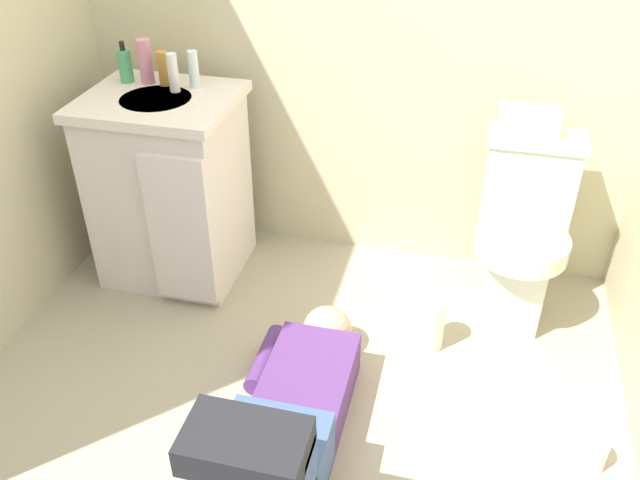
# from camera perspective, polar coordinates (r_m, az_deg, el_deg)

# --- Properties ---
(ground_plane) EXTENTS (2.83, 2.96, 0.04)m
(ground_plane) POSITION_cam_1_polar(r_m,az_deg,el_deg) (2.48, -2.33, -13.14)
(ground_plane) COLOR tan
(toilet) EXTENTS (0.36, 0.46, 0.75)m
(toilet) POSITION_cam_1_polar(r_m,az_deg,el_deg) (2.72, 16.94, 0.53)
(toilet) COLOR silver
(toilet) RESTS_ON ground_plane
(vanity_cabinet) EXTENTS (0.60, 0.53, 0.82)m
(vanity_cabinet) POSITION_cam_1_polar(r_m,az_deg,el_deg) (2.89, -12.74, 4.50)
(vanity_cabinet) COLOR silver
(vanity_cabinet) RESTS_ON ground_plane
(faucet) EXTENTS (0.02, 0.02, 0.10)m
(faucet) POSITION_cam_1_polar(r_m,az_deg,el_deg) (2.82, -12.71, 13.94)
(faucet) COLOR silver
(faucet) RESTS_ON vanity_cabinet
(person_plumber) EXTENTS (0.39, 1.06, 0.52)m
(person_plumber) POSITION_cam_1_polar(r_m,az_deg,el_deg) (2.15, -2.77, -14.94)
(person_plumber) COLOR #512D6B
(person_plumber) RESTS_ON ground_plane
(tissue_box) EXTENTS (0.22, 0.11, 0.10)m
(tissue_box) POSITION_cam_1_polar(r_m,az_deg,el_deg) (2.60, 17.51, 9.74)
(tissue_box) COLOR silver
(tissue_box) RESTS_ON toilet
(soap_dispenser) EXTENTS (0.06, 0.06, 0.17)m
(soap_dispenser) POSITION_cam_1_polar(r_m,az_deg,el_deg) (2.89, -16.43, 14.23)
(soap_dispenser) COLOR #49A15E
(soap_dispenser) RESTS_ON vanity_cabinet
(bottle_pink) EXTENTS (0.06, 0.06, 0.18)m
(bottle_pink) POSITION_cam_1_polar(r_m,az_deg,el_deg) (2.84, -14.80, 14.64)
(bottle_pink) COLOR pink
(bottle_pink) RESTS_ON vanity_cabinet
(bottle_amber) EXTENTS (0.05, 0.05, 0.14)m
(bottle_amber) POSITION_cam_1_polar(r_m,az_deg,el_deg) (2.81, -13.33, 14.20)
(bottle_amber) COLOR #C68833
(bottle_amber) RESTS_ON vanity_cabinet
(bottle_white) EXTENTS (0.04, 0.04, 0.15)m
(bottle_white) POSITION_cam_1_polar(r_m,az_deg,el_deg) (2.73, -12.54, 13.89)
(bottle_white) COLOR white
(bottle_white) RESTS_ON vanity_cabinet
(bottle_clear) EXTENTS (0.04, 0.04, 0.15)m
(bottle_clear) POSITION_cam_1_polar(r_m,az_deg,el_deg) (2.76, -10.84, 14.23)
(bottle_clear) COLOR silver
(bottle_clear) RESTS_ON vanity_cabinet
(paper_towel_roll) EXTENTS (0.11, 0.11, 0.22)m
(paper_towel_roll) POSITION_cam_1_polar(r_m,az_deg,el_deg) (2.60, 9.45, -7.09)
(paper_towel_roll) COLOR white
(paper_towel_roll) RESTS_ON ground_plane
(toilet_paper_roll) EXTENTS (0.11, 0.11, 0.10)m
(toilet_paper_roll) POSITION_cam_1_polar(r_m,az_deg,el_deg) (2.38, 22.13, -16.60)
(toilet_paper_roll) COLOR white
(toilet_paper_roll) RESTS_ON ground_plane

